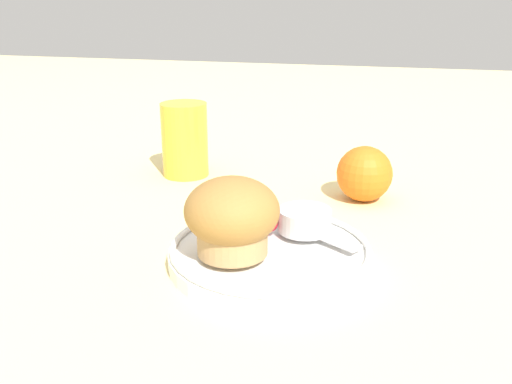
% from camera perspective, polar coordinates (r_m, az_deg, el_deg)
% --- Properties ---
extents(ground_plane, '(3.00, 3.00, 0.00)m').
position_cam_1_polar(ground_plane, '(0.55, -0.67, -7.24)').
color(ground_plane, beige).
extents(plate, '(0.19, 0.19, 0.02)m').
position_cam_1_polar(plate, '(0.55, 1.44, -6.15)').
color(plate, white).
rests_on(plate, ground_plane).
extents(muffin, '(0.09, 0.09, 0.07)m').
position_cam_1_polar(muffin, '(0.51, -2.41, -2.48)').
color(muffin, tan).
rests_on(muffin, plate).
extents(cream_ramekin, '(0.05, 0.05, 0.02)m').
position_cam_1_polar(cream_ramekin, '(0.57, 4.89, -2.70)').
color(cream_ramekin, silver).
rests_on(cream_ramekin, plate).
extents(berry_pair, '(0.03, 0.02, 0.02)m').
position_cam_1_polar(berry_pair, '(0.57, 0.70, -3.16)').
color(berry_pair, '#B7192D').
rests_on(berry_pair, plate).
extents(butter_knife, '(0.14, 0.10, 0.00)m').
position_cam_1_polar(butter_knife, '(0.58, 3.96, -3.26)').
color(butter_knife, silver).
rests_on(butter_knife, plate).
extents(orange_fruit, '(0.07, 0.07, 0.07)m').
position_cam_1_polar(orange_fruit, '(0.71, 10.78, 1.80)').
color(orange_fruit, orange).
rests_on(orange_fruit, ground_plane).
extents(juice_glass, '(0.06, 0.06, 0.10)m').
position_cam_1_polar(juice_glass, '(0.80, -7.14, 5.21)').
color(juice_glass, gold).
rests_on(juice_glass, ground_plane).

